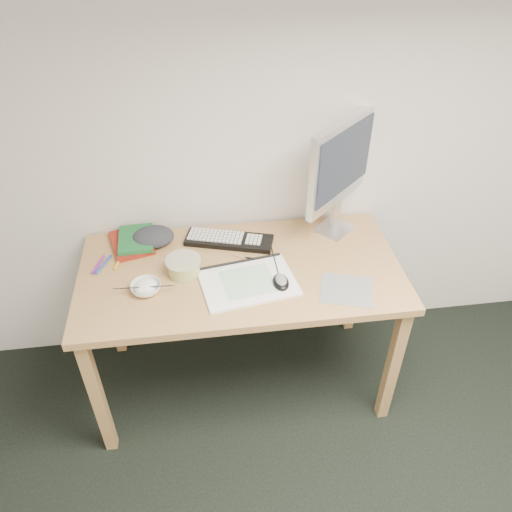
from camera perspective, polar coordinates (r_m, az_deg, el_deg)
The scene contains 18 objects.
desk at distance 2.23m, azimuth -1.72°, elevation -3.12°, with size 1.40×0.70×0.75m.
mousepad at distance 2.10m, azimuth 10.27°, elevation -3.81°, with size 0.21×0.19×0.00m, color slate.
sketchpad at distance 2.10m, azimuth -0.91°, elevation -3.01°, with size 0.39×0.28×0.01m, color white.
keyboard at distance 2.32m, azimuth -3.09°, elevation 1.81°, with size 0.40×0.13×0.02m, color black.
monitor at distance 2.26m, azimuth 9.74°, elevation 10.24°, with size 0.37×0.35×0.56m.
mouse at distance 2.07m, azimuth 2.87°, elevation -2.75°, with size 0.07×0.11×0.04m, color black.
rice_bowl at distance 2.10m, azimuth -12.45°, elevation -3.58°, with size 0.12×0.12×0.04m, color silver.
chopsticks at distance 2.07m, azimuth -12.67°, elevation -3.50°, with size 0.02×0.02×0.25m, color silver.
fruit_tub at distance 2.15m, azimuth -8.26°, elevation -1.20°, with size 0.15×0.15×0.07m, color #E0BA4F.
book_red at distance 2.37m, azimuth -14.03°, elevation 1.46°, with size 0.17×0.23×0.02m, color maroon.
book_green at distance 2.36m, azimuth -13.57°, elevation 1.92°, with size 0.15×0.21×0.02m, color #165B29.
cloth_lump at distance 2.35m, azimuth -11.67°, elevation 2.16°, with size 0.16×0.13×0.07m, color #222329.
pencil_pink at distance 2.18m, azimuth -1.79°, elevation -1.28°, with size 0.01×0.01×0.20m, color #DC6E87.
pencil_tan at distance 2.21m, azimuth -0.62°, elevation -0.60°, with size 0.01×0.01×0.20m, color tan.
pencil_black at distance 2.22m, azimuth 0.94°, elevation -0.38°, with size 0.01×0.01×0.17m, color black.
marker_blue at distance 2.29m, azimuth -17.04°, elevation -0.92°, with size 0.01×0.01×0.13m, color #1E42A3.
marker_orange at distance 2.29m, azimuth -15.36°, elevation -0.41°, with size 0.01×0.01×0.14m, color orange.
marker_purple at distance 2.29m, azimuth -17.62°, elevation -0.95°, with size 0.01×0.01×0.12m, color #782484.
Camera 1 is at (-0.49, -0.24, 2.14)m, focal length 35.00 mm.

